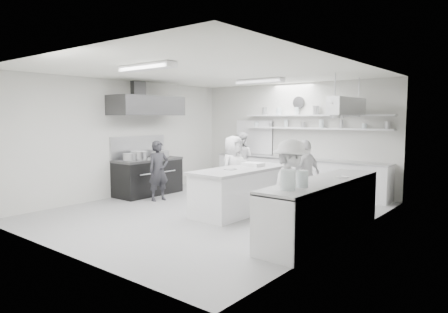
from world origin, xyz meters
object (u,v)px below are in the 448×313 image
Objects in this scene: back_counter at (296,175)px; stove at (148,178)px; cook_stove at (159,171)px; prep_island at (242,191)px; right_counter at (322,209)px; cook_back at (241,160)px.

stove is at bearing -136.01° from back_counter.
cook_stove is at bearing -123.62° from back_counter.
back_counter is at bearing 94.67° from prep_island.
back_counter is 4.13m from right_counter.
stove is 0.36× the size of back_counter.
back_counter is at bearing 43.99° from stove.
back_counter reaches higher than prep_island.
back_counter is 3.38× the size of cook_stove.
right_counter reaches higher than stove.
prep_island is at bearing 164.68° from right_counter.
cook_back is (0.49, 2.73, 0.07)m from cook_stove.
right_counter is (5.25, -0.60, 0.02)m from stove.
prep_island is (3.09, -0.01, 0.00)m from stove.
stove is 5.28m from right_counter.
cook_stove reaches higher than prep_island.
right_counter is (2.35, -3.40, 0.01)m from back_counter.
right_counter is at bearing -14.51° from prep_island.
back_counter is 2.81m from prep_island.
back_counter is 3.79m from cook_stove.
stove is 3.09m from prep_island.
stove is 0.93m from cook_stove.
cook_stove is at bearing 176.75° from right_counter.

